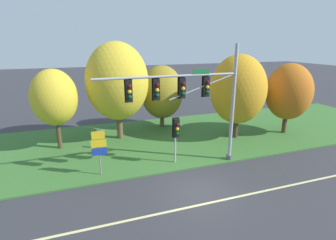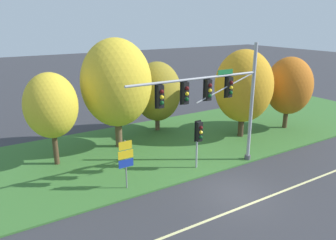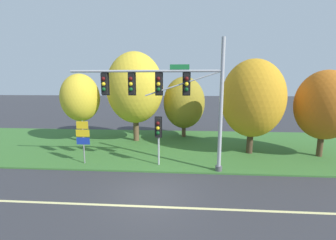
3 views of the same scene
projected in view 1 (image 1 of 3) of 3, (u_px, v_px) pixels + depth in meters
name	position (u px, v px, depth m)	size (l,w,h in m)	color
ground_plane	(199.00, 191.00, 14.45)	(160.00, 160.00, 0.00)	#333338
lane_stripe	(210.00, 203.00, 13.36)	(36.00, 0.16, 0.01)	beige
grass_verge	(156.00, 140.00, 21.90)	(48.00, 11.50, 0.10)	#386B2D
traffic_signal_mast	(192.00, 95.00, 15.88)	(8.97, 0.49, 7.71)	#9EA0A5
pedestrian_signal_near_kerb	(176.00, 131.00, 16.88)	(0.46, 0.55, 3.15)	#9EA0A5
route_sign_post	(99.00, 147.00, 15.52)	(0.89, 0.08, 2.85)	slate
tree_nearest_road	(54.00, 98.00, 18.95)	(3.31, 3.31, 5.99)	#4C3823
tree_left_of_mast	(117.00, 82.00, 20.84)	(4.98, 4.98, 7.88)	brown
tree_behind_signpost	(162.00, 92.00, 24.28)	(3.94, 3.94, 5.79)	brown
tree_mid_verge	(238.00, 90.00, 21.20)	(4.50, 4.50, 6.91)	#423021
tree_tall_centre	(289.00, 92.00, 22.46)	(3.86, 3.86, 6.11)	#4C3823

